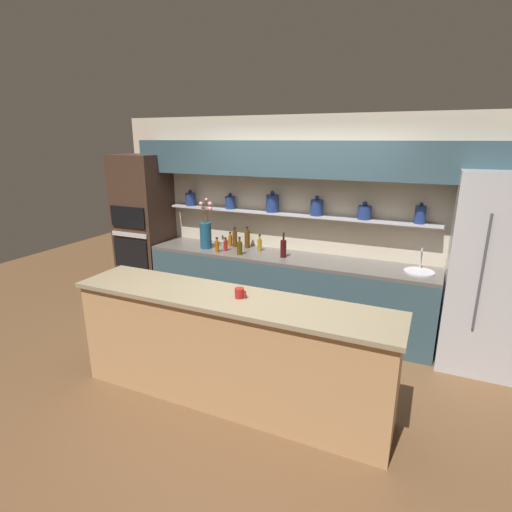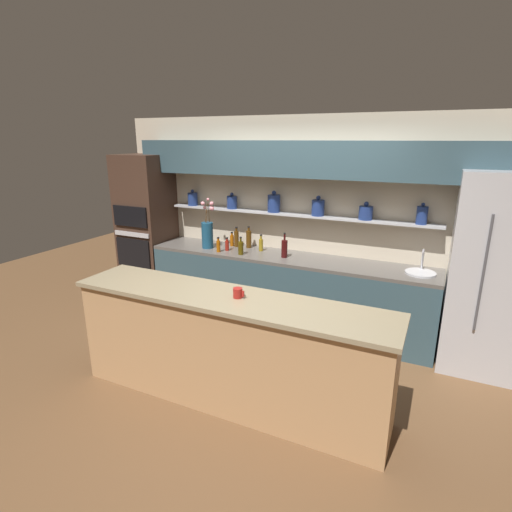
# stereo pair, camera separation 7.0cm
# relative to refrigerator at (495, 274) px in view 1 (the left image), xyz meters

# --- Properties ---
(ground_plane) EXTENTS (12.00, 12.00, 0.00)m
(ground_plane) POSITION_rel_refrigerator_xyz_m (-2.16, -1.20, -1.02)
(ground_plane) COLOR brown
(back_wall_unit) EXTENTS (5.20, 0.44, 2.60)m
(back_wall_unit) POSITION_rel_refrigerator_xyz_m (-2.16, 0.33, 0.53)
(back_wall_unit) COLOR beige
(back_wall_unit) RESTS_ON ground_plane
(back_counter_unit) EXTENTS (3.60, 0.62, 0.92)m
(back_counter_unit) POSITION_rel_refrigerator_xyz_m (-2.26, 0.04, -0.56)
(back_counter_unit) COLOR #334C56
(back_counter_unit) RESTS_ON ground_plane
(island_counter) EXTENTS (2.93, 0.61, 1.02)m
(island_counter) POSITION_rel_refrigerator_xyz_m (-2.16, -1.63, -0.51)
(island_counter) COLOR tan
(island_counter) RESTS_ON ground_plane
(refrigerator) EXTENTS (0.89, 0.73, 2.04)m
(refrigerator) POSITION_rel_refrigerator_xyz_m (0.00, 0.00, 0.00)
(refrigerator) COLOR #B7B7BC
(refrigerator) RESTS_ON ground_plane
(oven_tower) EXTENTS (0.67, 0.64, 2.11)m
(oven_tower) POSITION_rel_refrigerator_xyz_m (-4.42, 0.04, 0.04)
(oven_tower) COLOR #3D281E
(oven_tower) RESTS_ON ground_plane
(flower_vase) EXTENTS (0.17, 0.15, 0.66)m
(flower_vase) POSITION_rel_refrigerator_xyz_m (-3.35, -0.03, 0.10)
(flower_vase) COLOR navy
(flower_vase) RESTS_ON back_counter_unit
(sink_fixture) EXTENTS (0.32, 0.32, 0.25)m
(sink_fixture) POSITION_rel_refrigerator_xyz_m (-0.70, 0.05, -0.08)
(sink_fixture) COLOR #B7B7BC
(sink_fixture) RESTS_ON back_counter_unit
(bottle_wine_0) EXTENTS (0.07, 0.07, 0.31)m
(bottle_wine_0) POSITION_rel_refrigerator_xyz_m (-2.26, -0.01, 0.01)
(bottle_wine_0) COLOR #380C0C
(bottle_wine_0) RESTS_ON back_counter_unit
(bottle_sauce_1) EXTENTS (0.05, 0.05, 0.18)m
(bottle_sauce_1) POSITION_rel_refrigerator_xyz_m (-3.05, -0.04, -0.03)
(bottle_sauce_1) COLOR maroon
(bottle_sauce_1) RESTS_ON back_counter_unit
(bottle_spirit_2) EXTENTS (0.07, 0.07, 0.29)m
(bottle_spirit_2) POSITION_rel_refrigerator_xyz_m (-2.86, 0.21, 0.02)
(bottle_spirit_2) COLOR #4C2D0C
(bottle_spirit_2) RESTS_ON back_counter_unit
(bottle_oil_3) EXTENTS (0.05, 0.05, 0.22)m
(bottle_oil_3) POSITION_rel_refrigerator_xyz_m (-2.64, 0.13, -0.01)
(bottle_oil_3) COLOR olive
(bottle_oil_3) RESTS_ON back_counter_unit
(bottle_sauce_4) EXTENTS (0.05, 0.05, 0.19)m
(bottle_sauce_4) POSITION_rel_refrigerator_xyz_m (-3.12, -0.14, -0.02)
(bottle_sauce_4) COLOR #9E4C0A
(bottle_sauce_4) RESTS_ON back_counter_unit
(bottle_oil_5) EXTENTS (0.07, 0.07, 0.23)m
(bottle_oil_5) POSITION_rel_refrigerator_xyz_m (-2.80, -0.13, -0.01)
(bottle_oil_5) COLOR #47380A
(bottle_oil_5) RESTS_ON back_counter_unit
(bottle_spirit_6) EXTENTS (0.06, 0.06, 0.27)m
(bottle_spirit_6) POSITION_rel_refrigerator_xyz_m (-3.03, 0.19, 0.01)
(bottle_spirit_6) COLOR #4C2D0C
(bottle_spirit_6) RESTS_ON back_counter_unit
(bottle_sauce_7) EXTENTS (0.05, 0.05, 0.19)m
(bottle_sauce_7) POSITION_rel_refrigerator_xyz_m (-3.10, 0.19, -0.02)
(bottle_sauce_7) COLOR #9E4C0A
(bottle_sauce_7) RESTS_ON back_counter_unit
(coffee_mug) EXTENTS (0.10, 0.08, 0.09)m
(coffee_mug) POSITION_rel_refrigerator_xyz_m (-2.06, -1.61, 0.04)
(coffee_mug) COLOR maroon
(coffee_mug) RESTS_ON island_counter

